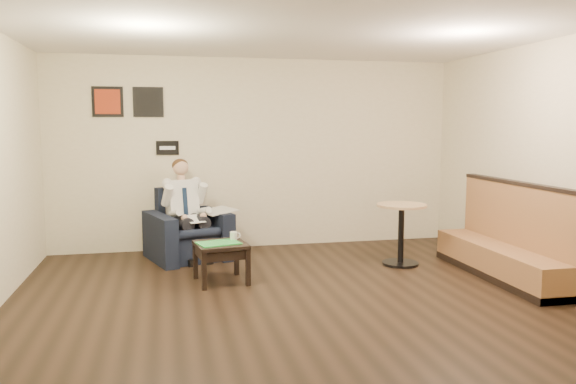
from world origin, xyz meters
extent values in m
plane|color=black|center=(0.00, 0.00, 0.00)|extent=(6.00, 6.00, 0.00)
cube|color=#EDE4C2|center=(0.00, 3.00, 1.40)|extent=(6.00, 0.02, 2.80)
cube|color=#EDE4C2|center=(0.00, -3.00, 1.40)|extent=(6.00, 0.02, 2.80)
cube|color=#EDE4C2|center=(3.00, 0.00, 1.40)|extent=(0.02, 6.00, 2.80)
cube|color=white|center=(0.00, 0.00, 2.80)|extent=(6.00, 6.00, 0.02)
cube|color=black|center=(-1.30, 2.98, 1.50)|extent=(0.32, 0.02, 0.20)
cube|color=#A83014|center=(-2.10, 2.98, 2.15)|extent=(0.42, 0.03, 0.42)
cube|color=black|center=(-1.55, 2.98, 2.15)|extent=(0.42, 0.03, 0.42)
cube|color=black|center=(-1.05, 2.40, 0.48)|extent=(1.24, 1.24, 0.95)
cube|color=white|center=(-0.98, 2.18, 0.58)|extent=(0.32, 0.37, 0.01)
cube|color=silver|center=(-0.64, 2.43, 0.65)|extent=(0.57, 0.63, 0.01)
cube|color=black|center=(-0.73, 1.13, 0.23)|extent=(0.64, 0.64, 0.47)
cube|color=green|center=(-0.76, 1.11, 0.47)|extent=(0.54, 0.45, 0.01)
cylinder|color=white|center=(-0.56, 1.28, 0.51)|extent=(0.10, 0.10, 0.10)
cube|color=black|center=(-0.70, 1.30, 0.47)|extent=(0.15, 0.08, 0.01)
cube|color=#916138|center=(2.59, 0.64, 0.57)|extent=(0.53, 2.22, 1.13)
cylinder|color=tan|center=(1.66, 1.46, 0.40)|extent=(0.85, 0.85, 0.80)
camera|label=1|loc=(-1.33, -5.28, 1.83)|focal=35.00mm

